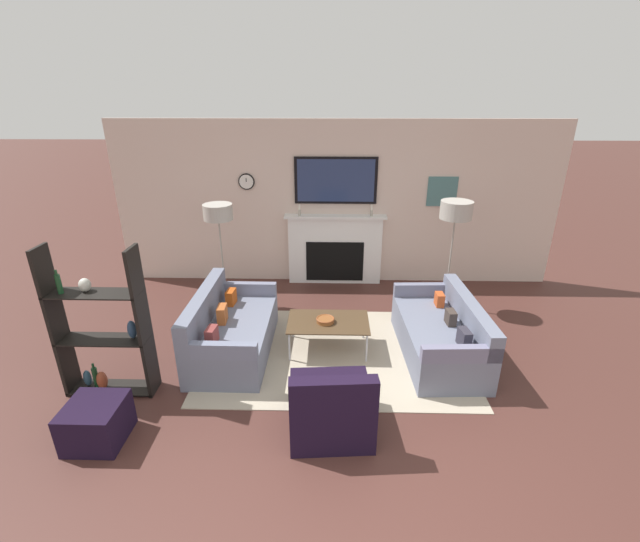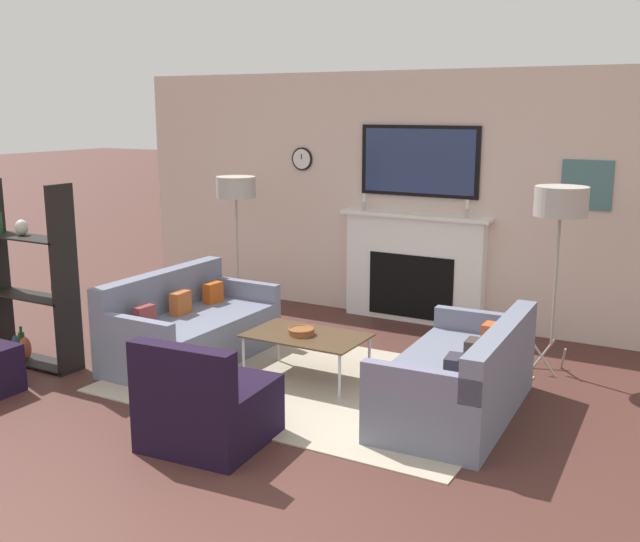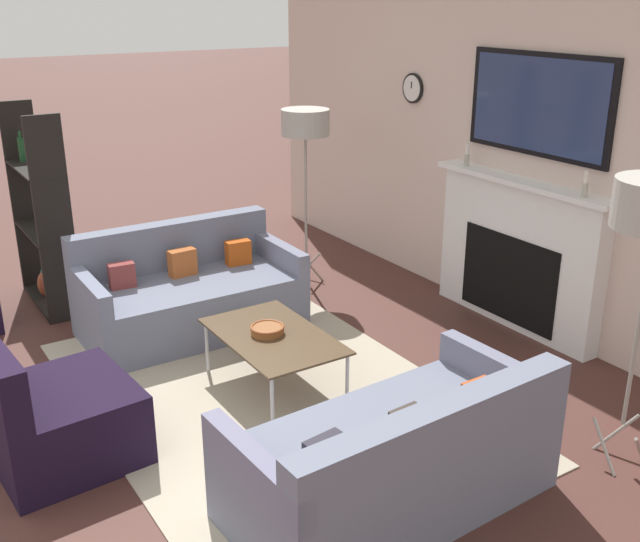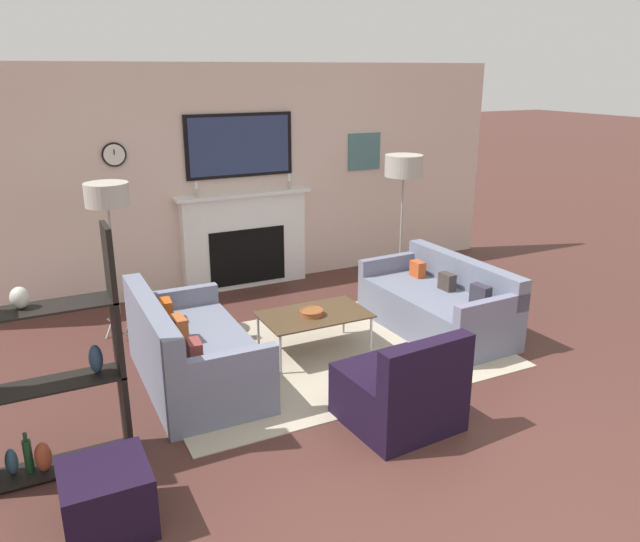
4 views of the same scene
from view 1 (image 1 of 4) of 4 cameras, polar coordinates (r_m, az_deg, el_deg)
The scene contains 11 objects.
fireplace_wall at distance 7.20m, azimuth 2.08°, elevation 7.88°, with size 7.32×0.28×2.70m.
area_rug at distance 5.54m, azimuth 2.06°, elevation -10.77°, with size 3.24×2.20×0.01m.
couch_left at distance 5.53m, azimuth -11.85°, elevation -7.93°, with size 0.89×1.67×0.81m.
couch_right at distance 5.57m, azimuth 15.87°, elevation -8.22°, with size 0.92×1.73×0.75m.
armchair at distance 4.29m, azimuth 1.46°, elevation -17.75°, with size 0.83×0.83×0.80m.
coffee_table at distance 5.41m, azimuth 1.11°, elevation -6.95°, with size 1.02×0.63×0.41m.
decorative_bowl at distance 5.36m, azimuth 0.71°, elevation -6.53°, with size 0.23×0.23×0.06m.
floor_lamp_left at distance 6.38m, azimuth -13.44°, elevation 7.47°, with size 0.42×0.42×1.60m.
floor_lamp_right at distance 6.40m, azimuth 17.70°, elevation 7.60°, with size 0.45×0.45×1.66m.
shelf_unit at distance 5.07m, azimuth -27.18°, elevation -7.12°, with size 0.95×0.28×1.68m.
ottoman at distance 4.73m, azimuth -27.67°, elevation -17.44°, with size 0.51×0.51×0.40m.
Camera 1 is at (-0.08, -2.03, 3.04)m, focal length 24.00 mm.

